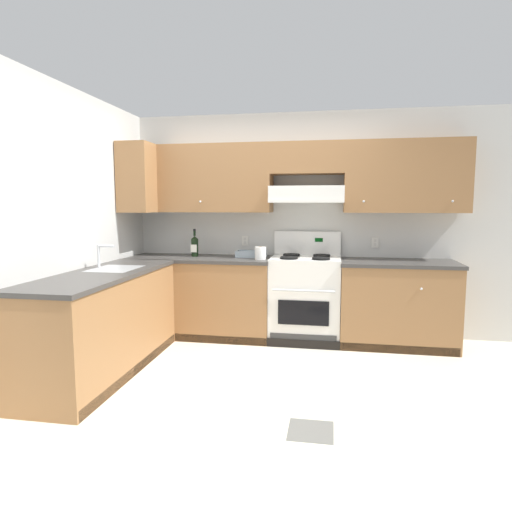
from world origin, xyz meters
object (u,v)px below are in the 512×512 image
object	(u,v)px
wine_bottle	(195,246)
bowl	(251,255)
stove	(305,298)
paper_towel_roll	(260,253)

from	to	relation	value
wine_bottle	bowl	distance (m)	0.67
stove	wine_bottle	size ratio (longest dim) A/B	3.78
wine_bottle	paper_towel_roll	bearing A→B (deg)	-10.32
paper_towel_roll	stove	bearing A→B (deg)	10.96
wine_bottle	paper_towel_roll	world-z (taller)	wine_bottle
stove	bowl	world-z (taller)	stove
stove	wine_bottle	world-z (taller)	wine_bottle
wine_bottle	paper_towel_roll	size ratio (longest dim) A/B	2.28
stove	bowl	xyz separation A→B (m)	(-0.63, 0.10, 0.46)
wine_bottle	paper_towel_roll	distance (m)	0.81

